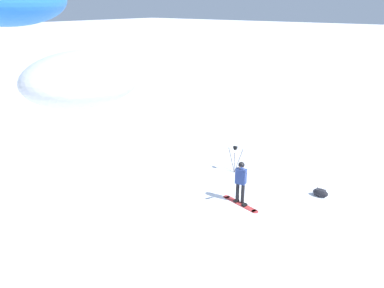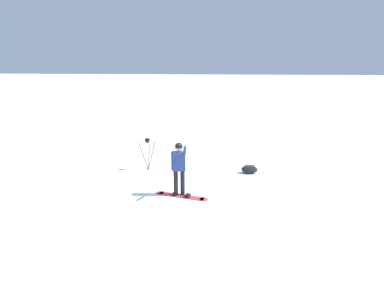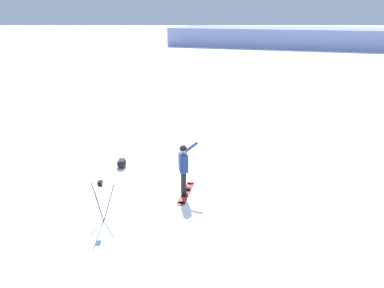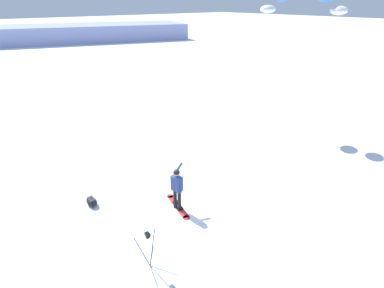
% 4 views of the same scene
% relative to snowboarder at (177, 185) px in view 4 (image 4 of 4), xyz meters
% --- Properties ---
extents(ground_plane, '(300.00, 300.00, 0.00)m').
position_rel_snowboarder_xyz_m(ground_plane, '(0.21, -0.18, -1.09)').
color(ground_plane, white).
extents(snowboarder, '(0.66, 0.57, 1.80)m').
position_rel_snowboarder_xyz_m(snowboarder, '(0.00, 0.00, 0.00)').
color(snowboarder, black).
rests_on(snowboarder, ground_plane).
extents(snowboard, '(0.57, 1.76, 0.10)m').
position_rel_snowboarder_xyz_m(snowboard, '(-0.07, -0.08, -1.07)').
color(snowboard, '#B23333').
rests_on(snowboard, ground_plane).
extents(traction_kite, '(2.00, 4.81, 1.27)m').
position_rel_snowboarder_xyz_m(traction_kite, '(-10.12, -2.25, 6.21)').
color(traction_kite, white).
extents(gear_bag_large, '(0.37, 0.64, 0.32)m').
position_rel_snowboarder_xyz_m(gear_bag_large, '(2.53, -2.33, -0.92)').
color(gear_bag_large, black).
rests_on(gear_bag_large, ground_plane).
extents(camera_tripod, '(0.71, 0.65, 1.31)m').
position_rel_snowboarder_xyz_m(camera_tripod, '(2.33, 1.72, -0.15)').
color(camera_tripod, '#262628').
rests_on(camera_tripod, ground_plane).
extents(distant_ridge, '(42.31, 24.32, 3.03)m').
position_rel_snowboarder_xyz_m(distant_ridge, '(-16.99, -54.87, 0.42)').
color(distant_ridge, '#939ECE').
rests_on(distant_ridge, ground_plane).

